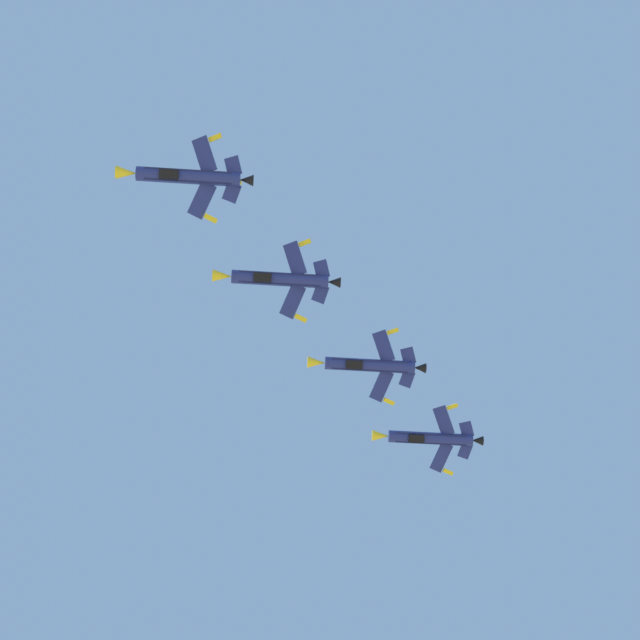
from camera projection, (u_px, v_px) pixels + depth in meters
fighter_jet_lead at (186, 176)px, 111.63m from camera, size 15.96×8.43×6.65m
fighter_jet_left_wing at (278, 279)px, 119.52m from camera, size 15.96×8.23×6.87m
fighter_jet_right_wing at (368, 365)px, 128.66m from camera, size 15.96×8.54×6.51m
fighter_jet_left_outer at (428, 438)px, 137.26m from camera, size 15.96×8.87×6.07m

